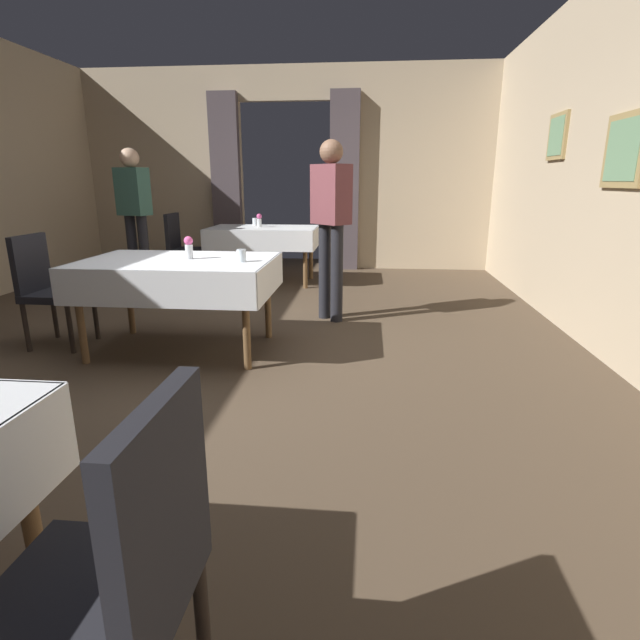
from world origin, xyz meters
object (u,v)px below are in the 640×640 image
object	(u,v)px
dining_table_far	(263,234)
chair_near_right	(118,574)
chair_far_left	(182,245)
person_waiter_by_doorway	(331,216)
flower_vase_mid	(189,247)
glass_far_b	(255,222)
dining_table_mid	(178,270)
flower_vase_far	(259,220)
chair_mid_left	(47,285)
glass_mid_b	(241,256)
person_diner_standing_aside	(135,209)

from	to	relation	value
dining_table_far	chair_near_right	world-z (taller)	chair_near_right
chair_far_left	person_waiter_by_doorway	world-z (taller)	person_waiter_by_doorway
person_waiter_by_doorway	flower_vase_mid	bearing A→B (deg)	-136.44
glass_far_b	dining_table_mid	bearing A→B (deg)	-88.60
flower_vase_far	glass_far_b	distance (m)	0.28
chair_far_left	chair_mid_left	bearing A→B (deg)	-92.62
glass_mid_b	dining_table_far	bearing A→B (deg)	98.71
glass_far_b	person_diner_standing_aside	xyz separation A→B (m)	(-1.23, -1.06, 0.22)
chair_near_right	person_diner_standing_aside	size ratio (longest dim) A/B	0.54
flower_vase_mid	glass_mid_b	distance (m)	0.47
chair_near_right	chair_mid_left	xyz separation A→B (m)	(-2.11, 2.93, 0.00)
chair_far_left	flower_vase_far	distance (m)	1.11
flower_vase_mid	person_diner_standing_aside	bearing A→B (deg)	124.64
dining_table_far	chair_mid_left	world-z (taller)	chair_mid_left
dining_table_mid	chair_near_right	xyz separation A→B (m)	(0.97, -2.92, -0.15)
person_waiter_by_doorway	glass_mid_b	bearing A→B (deg)	-118.58
glass_far_b	person_waiter_by_doorway	xyz separation A→B (m)	(1.22, -2.07, 0.22)
chair_mid_left	person_diner_standing_aside	world-z (taller)	person_diner_standing_aside
dining_table_far	flower_vase_far	world-z (taller)	flower_vase_far
dining_table_mid	chair_near_right	distance (m)	3.08
dining_table_mid	flower_vase_far	xyz separation A→B (m)	(0.04, 2.85, 0.18)
dining_table_mid	person_waiter_by_doorway	xyz separation A→B (m)	(1.14, 1.04, 0.36)
chair_near_right	flower_vase_far	xyz separation A→B (m)	(-0.94, 5.77, 0.33)
glass_mid_b	glass_far_b	bearing A→B (deg)	100.94
chair_far_left	flower_vase_far	xyz separation A→B (m)	(1.05, 0.11, 0.33)
glass_mid_b	flower_vase_far	distance (m)	2.96
dining_table_far	glass_mid_b	world-z (taller)	glass_mid_b
chair_near_right	glass_mid_b	world-z (taller)	chair_near_right
dining_table_mid	person_waiter_by_doorway	size ratio (longest dim) A/B	0.88
flower_vase_mid	person_waiter_by_doorway	xyz separation A→B (m)	(1.05, 1.00, 0.18)
dining_table_mid	chair_far_left	distance (m)	2.92
flower_vase_mid	chair_mid_left	bearing A→B (deg)	-178.66
chair_mid_left	person_waiter_by_doorway	bearing A→B (deg)	24.34
flower_vase_far	person_waiter_by_doorway	bearing A→B (deg)	-58.66
flower_vase_mid	person_diner_standing_aside	world-z (taller)	person_diner_standing_aside
dining_table_mid	flower_vase_mid	world-z (taller)	flower_vase_mid
dining_table_mid	chair_far_left	xyz separation A→B (m)	(-1.01, 2.73, -0.15)
flower_vase_far	glass_far_b	size ratio (longest dim) A/B	1.76
chair_mid_left	dining_table_far	bearing A→B (deg)	66.40
chair_near_right	person_waiter_by_doorway	distance (m)	4.00
chair_near_right	chair_mid_left	bearing A→B (deg)	125.78
chair_mid_left	glass_far_b	size ratio (longest dim) A/B	9.26
dining_table_mid	glass_mid_b	bearing A→B (deg)	-7.15
flower_vase_far	person_diner_standing_aside	size ratio (longest dim) A/B	0.10
dining_table_mid	dining_table_far	size ratio (longest dim) A/B	1.04
dining_table_mid	dining_table_far	xyz separation A→B (m)	(0.09, 2.83, -0.01)
dining_table_mid	glass_mid_b	xyz separation A→B (m)	(0.54, -0.07, 0.14)
flower_vase_far	dining_table_far	bearing A→B (deg)	-19.65
chair_mid_left	flower_vase_far	world-z (taller)	chair_mid_left
chair_mid_left	glass_far_b	world-z (taller)	chair_mid_left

